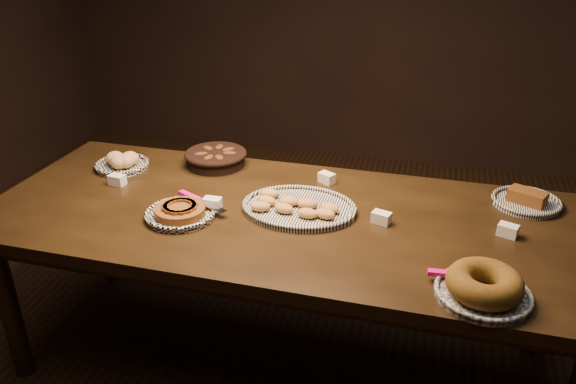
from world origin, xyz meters
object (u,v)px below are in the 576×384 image
(apple_tart_plate, at_px, (181,212))
(madeleine_platter, at_px, (298,207))
(bundt_cake_plate, at_px, (484,287))
(buffet_table, at_px, (283,229))

(apple_tart_plate, bearing_deg, madeleine_platter, 22.66)
(bundt_cake_plate, bearing_deg, buffet_table, 146.92)
(buffet_table, xyz_separation_m, bundt_cake_plate, (0.74, -0.37, 0.11))
(apple_tart_plate, xyz_separation_m, bundt_cake_plate, (1.12, -0.23, 0.02))
(bundt_cake_plate, bearing_deg, madeleine_platter, 143.26)
(apple_tart_plate, relative_size, madeleine_platter, 0.69)
(buffet_table, height_order, madeleine_platter, madeleine_platter)
(apple_tart_plate, bearing_deg, bundt_cake_plate, -10.60)
(apple_tart_plate, distance_m, bundt_cake_plate, 1.14)
(buffet_table, relative_size, madeleine_platter, 5.24)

